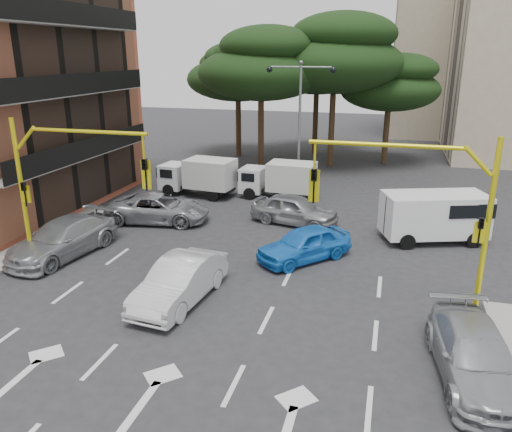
{
  "coord_description": "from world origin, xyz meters",
  "views": [
    {
      "loc": [
        5.5,
        -14.06,
        8.36
      ],
      "look_at": [
        0.07,
        5.78,
        1.6
      ],
      "focal_mm": 35.0,
      "sensor_mm": 36.0,
      "label": 1
    }
  ],
  "objects": [
    {
      "name": "box_truck_a",
      "position": [
        -5.72,
        13.5,
        1.15
      ],
      "size": [
        4.86,
        2.43,
        2.3
      ],
      "primitive_type": null,
      "rotation": [
        0.0,
        0.0,
        1.47
      ],
      "color": "silver",
      "rests_on": "ground"
    },
    {
      "name": "pine_right",
      "position": [
        5.06,
        25.96,
        6.22
      ],
      "size": [
        7.49,
        7.49,
        8.37
      ],
      "color": "#382616",
      "rests_on": "ground"
    },
    {
      "name": "median_strip",
      "position": [
        0.0,
        16.0,
        0.07
      ],
      "size": [
        1.4,
        6.0,
        0.15
      ],
      "primitive_type": "cube",
      "color": "gray",
      "rests_on": "ground"
    },
    {
      "name": "box_truck_b",
      "position": [
        -0.85,
        14.16,
        1.11
      ],
      "size": [
        4.61,
        2.1,
        2.23
      ],
      "primitive_type": null,
      "rotation": [
        0.0,
        0.0,
        1.52
      ],
      "color": "silver",
      "rests_on": "ground"
    },
    {
      "name": "signal_mast_left",
      "position": [
        -6.8,
        1.99,
        3.88
      ],
      "size": [
        5.79,
        0.37,
        6.0
      ],
      "color": "yellow",
      "rests_on": "ground"
    },
    {
      "name": "pine_left_near",
      "position": [
        -3.94,
        21.96,
        7.6
      ],
      "size": [
        9.15,
        9.15,
        10.23
      ],
      "color": "#382616",
      "rests_on": "ground"
    },
    {
      "name": "pine_left_far",
      "position": [
        -6.94,
        25.96,
        6.91
      ],
      "size": [
        8.32,
        8.32,
        9.3
      ],
      "color": "#382616",
      "rests_on": "ground"
    },
    {
      "name": "car_silver_cross_b",
      "position": [
        1.0,
        9.78,
        0.76
      ],
      "size": [
        4.76,
        2.76,
        1.52
      ],
      "primitive_type": "imported",
      "rotation": [
        0.0,
        0.0,
        1.34
      ],
      "color": "#95989D",
      "rests_on": "ground"
    },
    {
      "name": "car_silver_cross_a",
      "position": [
        -5.84,
        8.25,
        0.72
      ],
      "size": [
        5.49,
        3.12,
        1.44
      ],
      "primitive_type": "imported",
      "rotation": [
        0.0,
        0.0,
        1.72
      ],
      "color": "#95979D",
      "rests_on": "ground"
    },
    {
      "name": "signal_mast_right",
      "position": [
        6.8,
        1.99,
        3.88
      ],
      "size": [
        5.79,
        0.37,
        6.0
      ],
      "color": "yellow",
      "rests_on": "ground"
    },
    {
      "name": "street_lamp_center",
      "position": [
        0.0,
        16.0,
        5.43
      ],
      "size": [
        4.16,
        0.36,
        7.77
      ],
      "color": "slate",
      "rests_on": "median_strip"
    },
    {
      "name": "apartment_beige_far",
      "position": [
        12.95,
        44.0,
        8.35
      ],
      "size": [
        16.2,
        12.15,
        16.7
      ],
      "color": "tan",
      "rests_on": "ground"
    },
    {
      "name": "ground",
      "position": [
        0.0,
        0.0,
        0.0
      ],
      "size": [
        120.0,
        120.0,
        0.0
      ],
      "primitive_type": "plane",
      "color": "#28282B",
      "rests_on": "ground"
    },
    {
      "name": "pine_back",
      "position": [
        -0.94,
        28.96,
        7.6
      ],
      "size": [
        9.15,
        9.15,
        10.23
      ],
      "color": "#382616",
      "rests_on": "ground"
    },
    {
      "name": "car_blue_compact",
      "position": [
        2.31,
        5.29,
        0.71
      ],
      "size": [
        4.05,
        4.25,
        1.43
      ],
      "primitive_type": "imported",
      "rotation": [
        0.0,
        0.0,
        -0.73
      ],
      "color": "blue",
      "rests_on": "ground"
    },
    {
      "name": "car_silver_wagon",
      "position": [
        -7.78,
        3.04,
        0.77
      ],
      "size": [
        3.01,
        5.61,
        1.55
      ],
      "primitive_type": "imported",
      "rotation": [
        0.0,
        0.0,
        -0.17
      ],
      "color": "#979B9F",
      "rests_on": "ground"
    },
    {
      "name": "pine_center",
      "position": [
        1.06,
        23.96,
        8.3
      ],
      "size": [
        9.98,
        9.98,
        11.16
      ],
      "color": "#382616",
      "rests_on": "ground"
    },
    {
      "name": "van_white",
      "position": [
        7.65,
        9.11,
        1.15
      ],
      "size": [
        5.04,
        3.49,
        2.3
      ],
      "primitive_type": null,
      "rotation": [
        0.0,
        0.0,
        -1.23
      ],
      "color": "white",
      "rests_on": "ground"
    },
    {
      "name": "car_white_hatch",
      "position": [
        -1.24,
        0.48,
        0.77
      ],
      "size": [
        2.1,
        4.79,
        1.53
      ],
      "primitive_type": "imported",
      "rotation": [
        0.0,
        0.0,
        -0.1
      ],
      "color": "silver",
      "rests_on": "ground"
    },
    {
      "name": "car_silver_parked",
      "position": [
        8.11,
        -1.5,
        0.7
      ],
      "size": [
        2.54,
        5.05,
        1.41
      ],
      "primitive_type": "imported",
      "rotation": [
        0.0,
        0.0,
        0.12
      ],
      "color": "#9DA0A5",
      "rests_on": "ground"
    }
  ]
}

